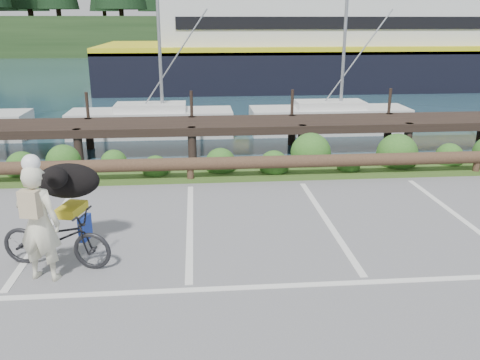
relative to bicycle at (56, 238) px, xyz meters
name	(u,v)px	position (x,y,z in m)	size (l,w,h in m)	color
ground	(189,277)	(2.03, -0.55, -0.46)	(72.00, 72.00, 0.00)	slate
harbor_backdrop	(195,42)	(2.42, 77.92, -0.46)	(170.00, 160.00, 30.00)	#1C3644
vegetation_strip	(191,172)	(2.03, 4.75, -0.41)	(34.00, 1.60, 0.10)	#3D5B21
log_rail	(191,182)	(2.03, 4.05, -0.46)	(32.00, 0.30, 0.60)	#443021
bicycle	(56,238)	(0.00, 0.00, 0.00)	(0.61, 1.76, 0.92)	black
cyclist	(39,223)	(-0.10, -0.40, 0.42)	(0.64, 0.42, 1.75)	beige
dog	(68,181)	(0.13, 0.55, 0.75)	(0.99, 0.48, 0.57)	black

